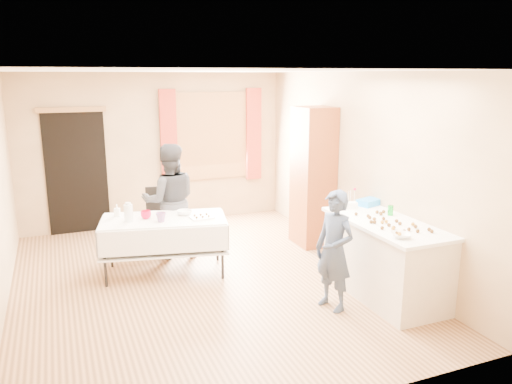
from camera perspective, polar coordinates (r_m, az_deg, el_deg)
name	(u,v)px	position (r m, az deg, el deg)	size (l,w,h in m)	color
floor	(202,282)	(6.49, -6.18, -10.14)	(4.50, 5.50, 0.02)	#9E7047
ceiling	(196,70)	(5.95, -6.82, 13.68)	(4.50, 5.50, 0.02)	white
wall_back	(155,150)	(8.74, -11.43, 4.74)	(4.50, 0.02, 2.60)	tan
wall_front	(305,256)	(3.60, 5.63, -7.27)	(4.50, 0.02, 2.60)	tan
wall_right	(358,168)	(7.02, 11.56, 2.68)	(0.02, 5.50, 2.60)	tan
window_frame	(212,136)	(8.91, -5.08, 6.41)	(1.32, 0.06, 1.52)	olive
window_pane	(212,136)	(8.90, -5.05, 6.40)	(1.20, 0.02, 1.40)	white
curtain_left	(169,138)	(8.67, -9.94, 6.07)	(0.28, 0.06, 1.65)	#A53325
curtain_right	(254,134)	(9.12, -0.27, 6.62)	(0.28, 0.06, 1.65)	#A53325
doorway	(77,173)	(8.62, -19.82, 2.07)	(0.95, 0.04, 2.00)	black
door_lintel	(71,110)	(8.46, -20.35, 8.82)	(1.05, 0.06, 0.08)	olive
cabinet	(313,177)	(7.59, 6.53, 1.73)	(0.50, 0.60, 2.10)	brown
counter	(385,259)	(6.10, 14.49, -7.37)	(0.78, 1.65, 0.91)	beige
party_table	(165,241)	(6.65, -10.41, -5.49)	(1.74, 1.14, 0.75)	black
chair	(160,230)	(7.66, -10.90, -4.32)	(0.43, 0.43, 0.92)	black
girl	(334,251)	(5.57, 8.95, -6.64)	(0.46, 0.57, 1.35)	#222E48
woman	(170,201)	(7.16, -9.82, -1.01)	(0.87, 0.73, 1.63)	black
soda_can	(390,210)	(6.20, 15.11, -2.03)	(0.07, 0.07, 0.12)	#159D26
mixing_bowl	(401,235)	(5.40, 16.20, -4.78)	(0.26, 0.26, 0.05)	white
foam_block	(351,205)	(6.41, 10.79, -1.50)	(0.15, 0.10, 0.08)	white
blue_basket	(369,202)	(6.61, 12.78, -1.14)	(0.30, 0.20, 0.08)	#218DF4
pitcher	(128,213)	(6.49, -14.37, -2.34)	(0.11, 0.11, 0.22)	silver
cup_red	(146,215)	(6.57, -12.47, -2.55)	(0.17, 0.17, 0.10)	red
cup_rainbow	(161,217)	(6.39, -10.80, -2.86)	(0.14, 0.14, 0.12)	red
small_bowl	(184,213)	(6.66, -8.18, -2.34)	(0.23, 0.23, 0.06)	white
pastry_tray	(202,218)	(6.48, -6.22, -2.93)	(0.28, 0.20, 0.02)	white
bottle	(117,210)	(6.77, -15.60, -2.03)	(0.09, 0.09, 0.16)	white
cake_balls	(391,223)	(5.82, 15.18, -3.44)	(0.48, 0.92, 0.04)	#3F2314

